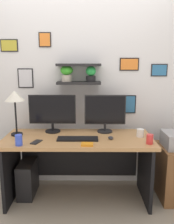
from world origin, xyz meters
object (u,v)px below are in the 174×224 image
Objects in this scene: coffee_mug at (140,133)px; pen_cup at (150,139)px; water_cup at (19,140)px; scissors_tray at (87,144)px; monitor_left at (52,112)px; desk at (78,153)px; keyboard at (78,139)px; computer_mouse at (111,138)px; cell_phone at (36,142)px; computer_tower_left at (28,178)px; monitor_right at (105,112)px; desk_lamp at (15,99)px.

coffee_mug is 0.24m from pen_cup.
scissors_tray is at bearing 0.20° from water_cup.
monitor_left is 5.53× the size of pen_cup.
water_cup is at bearing -177.60° from pen_cup.
monitor_left is (-0.31, 0.16, 0.46)m from desk.
keyboard is at bearing -171.22° from coffee_mug.
monitor_left is 6.15× the size of computer_mouse.
computer_mouse reaches higher than cell_phone.
water_cup reaches higher than scissors_tray.
pen_cup is at bearing -78.73° from coffee_mug.
pen_cup is 1.51m from computer_tower_left.
monitor_right is 0.49m from keyboard.
desk is at bearing -1.94° from desk_lamp.
desk is at bearing 29.11° from water_cup.
scissors_tray is (0.42, -0.48, -0.24)m from monitor_left.
desk is 11.82× the size of cell_phone.
coffee_mug is (1.12, 0.20, 0.04)m from cell_phone.
coffee_mug reaches higher than cell_phone.
computer_mouse is (0.67, -0.28, -0.23)m from monitor_left.
desk_lamp reaches higher than monitor_left.
coffee_mug is (1.40, -0.06, -0.38)m from desk_lamp.
keyboard is at bearing 119.42° from scissors_tray.
water_cup reaches higher than keyboard.
water_cup is (-1.28, -0.29, 0.01)m from coffee_mug.
pen_cup is 0.83× the size of scissors_tray.
keyboard is at bearing -13.09° from desk_lamp.
cell_phone is (-0.79, -0.11, -0.01)m from computer_mouse.
computer_mouse is at bearing 38.28° from scissors_tray.
computer_mouse is 0.35m from coffee_mug.
computer_mouse is 0.96m from water_cup.
monitor_left is 6.15× the size of coffee_mug.
monitor_right is 0.95× the size of desk_lamp.
scissors_tray is 0.98m from computer_tower_left.
monitor_left reaches higher than water_cup.
pen_cup is (1.17, -0.03, 0.05)m from cell_phone.
computer_tower_left is at bearing 176.95° from coffee_mug.
pen_cup is at bearing 2.40° from water_cup.
computer_mouse is at bearing 26.24° from cell_phone.
scissors_tray is at bearing -175.25° from pen_cup.
computer_mouse reaches higher than scissors_tray.
coffee_mug is (1.01, -0.20, -0.20)m from monitor_left.
keyboard is at bearing 30.23° from cell_phone.
coffee_mug is 1.44m from computer_tower_left.
computer_mouse is at bearing 3.31° from keyboard.
computer_mouse is at bearing -165.62° from coffee_mug.
keyboard is at bearing -135.71° from monitor_right.
water_cup is at bearing -131.71° from cell_phone.
monitor_left reaches higher than pen_cup.
monitor_right is at bearing 46.15° from cell_phone.
desk_lamp is (-1.02, -0.14, 0.18)m from monitor_right.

